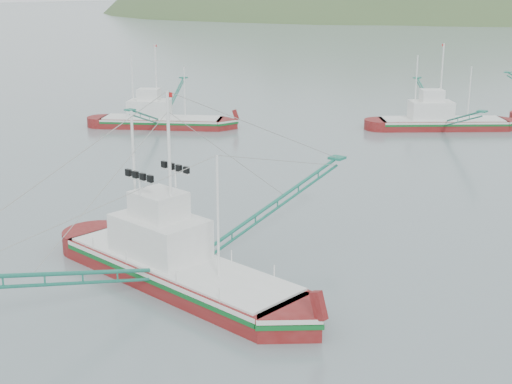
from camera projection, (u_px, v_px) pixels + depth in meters
The scene contains 5 objects.
ground at pixel (198, 265), 43.01m from camera, with size 1200.00×1200.00×0.00m, color slate.
main_boat at pixel (176, 253), 39.93m from camera, with size 16.41×28.89×11.74m.
bg_boat_far at pixel (443, 110), 83.07m from camera, with size 20.05×23.23×10.66m.
bg_boat_left at pixel (160, 109), 84.07m from camera, with size 16.92×23.95×10.49m.
headland_left at pixel (361, 14), 424.21m from camera, with size 448.00×308.00×210.00m, color #3A522A.
Camera 1 is at (26.43, -30.31, 16.26)m, focal length 50.00 mm.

